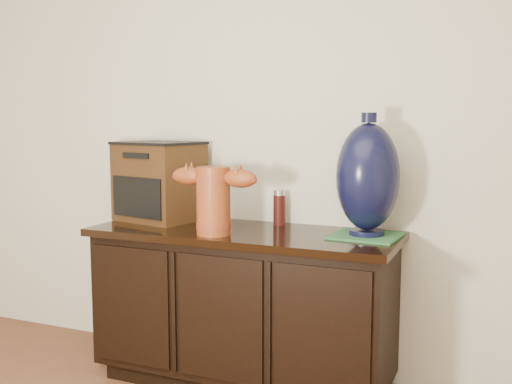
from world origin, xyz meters
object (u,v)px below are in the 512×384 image
at_px(sideboard, 243,306).
at_px(terracotta_vessel, 214,197).
at_px(tv_radio, 159,181).
at_px(lamp_base, 368,177).
at_px(spray_can, 279,208).

xyz_separation_m(sideboard, terracotta_vessel, (-0.08, -0.15, 0.54)).
relative_size(sideboard, terracotta_vessel, 3.35).
xyz_separation_m(terracotta_vessel, tv_radio, (-0.44, 0.25, 0.03)).
bearing_deg(lamp_base, terracotta_vessel, -160.93).
height_order(tv_radio, spray_can, tv_radio).
bearing_deg(spray_can, lamp_base, -15.30).
xyz_separation_m(tv_radio, spray_can, (0.62, 0.11, -0.12)).
distance_m(terracotta_vessel, tv_radio, 0.51).
relative_size(sideboard, lamp_base, 2.70).
xyz_separation_m(tv_radio, lamp_base, (1.09, -0.02, 0.06)).
height_order(sideboard, tv_radio, tv_radio).
height_order(lamp_base, spray_can, lamp_base).
relative_size(sideboard, spray_can, 8.44).
bearing_deg(spray_can, sideboard, -117.74).
xyz_separation_m(sideboard, lamp_base, (0.57, 0.07, 0.63)).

